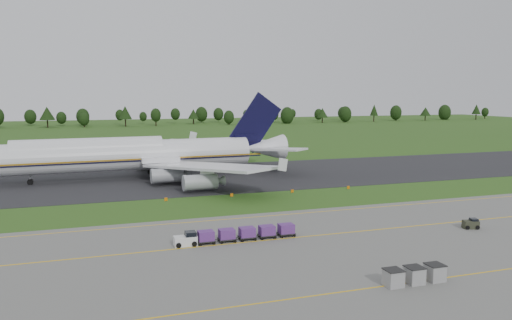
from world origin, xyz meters
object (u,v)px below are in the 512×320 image
object	(u,v)px
utility_cart	(471,225)
baggage_train	(235,234)
uld_row	(414,275)
edge_markers	(263,193)
aircraft	(138,154)

from	to	relation	value
utility_cart	baggage_train	bearing A→B (deg)	172.12
uld_row	baggage_train	bearing A→B (deg)	123.76
edge_markers	uld_row	bearing A→B (deg)	-90.16
baggage_train	uld_row	distance (m)	23.22
utility_cart	uld_row	bearing A→B (deg)	-143.28
utility_cart	edge_markers	distance (m)	37.12
baggage_train	utility_cart	distance (m)	33.02
aircraft	uld_row	world-z (taller)	aircraft
baggage_train	uld_row	bearing A→B (deg)	-56.24
baggage_train	utility_cart	xyz separation A→B (m)	(32.71, -4.53, -0.32)
baggage_train	edge_markers	xyz separation A→B (m)	(13.03, 26.94, -0.65)
aircraft	edge_markers	bearing A→B (deg)	-51.73
baggage_train	utility_cart	size ratio (longest dim) A/B	6.95
baggage_train	utility_cart	world-z (taller)	baggage_train
baggage_train	edge_markers	world-z (taller)	baggage_train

